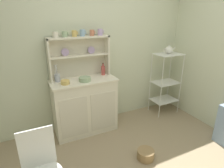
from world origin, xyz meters
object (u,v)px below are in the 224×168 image
object	(u,v)px
hutch_shelf_unit	(79,53)
utensil_jar	(57,78)
wire_chair	(40,166)
jam_bottle	(103,70)
bakers_rack	(166,79)
hutch_cabinet	(85,105)
cup_cream_0	(56,35)
porcelain_teapot	(169,50)
floor_basket	(146,154)
bowl_mixing_large	(65,82)

from	to	relation	value
hutch_shelf_unit	utensil_jar	distance (m)	0.47
wire_chair	jam_bottle	distance (m)	1.69
bakers_rack	utensil_jar	size ratio (longest dim) A/B	4.41
hutch_cabinet	wire_chair	bearing A→B (deg)	-124.82
hutch_shelf_unit	cup_cream_0	xyz separation A→B (m)	(-0.31, -0.04, 0.29)
wire_chair	porcelain_teapot	distance (m)	2.62
hutch_cabinet	porcelain_teapot	distance (m)	1.70
hutch_shelf_unit	floor_basket	size ratio (longest dim) A/B	4.06
wire_chair	porcelain_teapot	bearing A→B (deg)	32.03
bakers_rack	floor_basket	size ratio (longest dim) A/B	5.06
cup_cream_0	bowl_mixing_large	size ratio (longest dim) A/B	0.73
hutch_shelf_unit	jam_bottle	distance (m)	0.46
hutch_shelf_unit	porcelain_teapot	xyz separation A→B (m)	(1.53, -0.21, -0.04)
bakers_rack	cup_cream_0	xyz separation A→B (m)	(-1.85, 0.17, 0.84)
floor_basket	cup_cream_0	bearing A→B (deg)	126.41
bakers_rack	cup_cream_0	distance (m)	2.04
cup_cream_0	utensil_jar	size ratio (longest dim) A/B	0.35
hutch_shelf_unit	porcelain_teapot	bearing A→B (deg)	-7.87
hutch_cabinet	cup_cream_0	xyz separation A→B (m)	(-0.31, 0.12, 1.07)
hutch_cabinet	cup_cream_0	world-z (taller)	cup_cream_0
hutch_cabinet	bowl_mixing_large	xyz separation A→B (m)	(-0.28, -0.07, 0.45)
bowl_mixing_large	utensil_jar	world-z (taller)	utensil_jar
hutch_shelf_unit	bowl_mixing_large	xyz separation A→B (m)	(-0.28, -0.23, -0.33)
hutch_cabinet	utensil_jar	world-z (taller)	utensil_jar
hutch_cabinet	wire_chair	distance (m)	1.35
cup_cream_0	jam_bottle	distance (m)	0.88
bowl_mixing_large	jam_bottle	bearing A→B (deg)	14.06
floor_basket	jam_bottle	bearing A→B (deg)	97.16
bakers_rack	jam_bottle	xyz separation A→B (m)	(-1.18, 0.14, 0.27)
hutch_cabinet	porcelain_teapot	world-z (taller)	porcelain_teapot
cup_cream_0	porcelain_teapot	world-z (taller)	cup_cream_0
hutch_shelf_unit	porcelain_teapot	distance (m)	1.55
floor_basket	bowl_mixing_large	world-z (taller)	bowl_mixing_large
hutch_cabinet	utensil_jar	bearing A→B (deg)	167.65
hutch_cabinet	porcelain_teapot	bearing A→B (deg)	-1.89
floor_basket	porcelain_teapot	bearing A→B (deg)	41.19
cup_cream_0	hutch_shelf_unit	bearing A→B (deg)	7.13
wire_chair	bowl_mixing_large	size ratio (longest dim) A/B	7.00
floor_basket	cup_cream_0	distance (m)	1.98
cup_cream_0	jam_bottle	bearing A→B (deg)	-3.08
hutch_cabinet	utensil_jar	xyz separation A→B (m)	(-0.36, 0.08, 0.48)
floor_basket	porcelain_teapot	size ratio (longest dim) A/B	1.00
porcelain_teapot	hutch_cabinet	bearing A→B (deg)	178.11
hutch_shelf_unit	floor_basket	bearing A→B (deg)	-66.57
porcelain_teapot	bakers_rack	bearing A→B (deg)	0.00
hutch_shelf_unit	jam_bottle	bearing A→B (deg)	-11.93
cup_cream_0	jam_bottle	world-z (taller)	cup_cream_0
wire_chair	cup_cream_0	world-z (taller)	cup_cream_0
bakers_rack	porcelain_teapot	bearing A→B (deg)	180.00
hutch_cabinet	cup_cream_0	distance (m)	1.12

